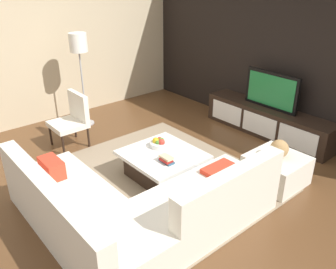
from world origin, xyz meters
name	(u,v)px	position (x,y,z in m)	size (l,w,h in m)	color
ground_plane	(162,182)	(0.00, 0.00, 0.00)	(14.00, 14.00, 0.00)	brown
feature_wall_back	(287,53)	(0.00, 2.70, 1.40)	(6.40, 0.12, 2.80)	black
side_wall_left	(61,43)	(-3.20, 0.20, 1.40)	(0.12, 5.20, 2.80)	#C6B28E
area_rug	(157,179)	(-0.10, 0.00, 0.01)	(2.94, 2.64, 0.01)	gray
media_console	(267,121)	(0.00, 2.40, 0.25)	(2.37, 0.49, 0.50)	black
television	(272,90)	(0.00, 2.40, 0.81)	(0.99, 0.06, 0.63)	black
sectional_couch	(133,208)	(0.51, -0.83, 0.27)	(2.29, 2.43, 0.80)	silver
coffee_table	(163,165)	(-0.10, 0.10, 0.20)	(1.01, 0.96, 0.38)	black
accent_chair_near	(73,117)	(-1.85, -0.35, 0.49)	(0.55, 0.52, 0.87)	black
floor_lamp	(79,49)	(-2.48, 0.20, 1.41)	(0.31, 0.31, 1.68)	#A5A5AA
ottoman	(276,170)	(1.00, 1.19, 0.20)	(0.70, 0.70, 0.40)	silver
fruit_bowl	(160,143)	(-0.28, 0.20, 0.43)	(0.28, 0.28, 0.14)	silver
decorative_ball	(279,149)	(1.00, 1.19, 0.52)	(0.24, 0.24, 0.24)	#AD8451
book_stack	(166,159)	(0.12, -0.02, 0.42)	(0.21, 0.13, 0.09)	#2D516B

